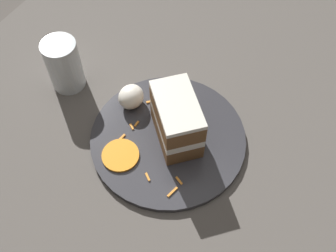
{
  "coord_description": "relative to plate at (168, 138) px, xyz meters",
  "views": [
    {
      "loc": [
        -0.34,
        -0.16,
        0.7
      ],
      "look_at": [
        0.02,
        0.04,
        0.08
      ],
      "focal_mm": 42.0,
      "sensor_mm": 36.0,
      "label": 1
    }
  ],
  "objects": [
    {
      "name": "orange_garnish",
      "position": [
        -0.08,
        0.06,
        0.01
      ],
      "size": [
        0.07,
        0.07,
        0.0
      ],
      "primitive_type": "cylinder",
      "color": "orange",
      "rests_on": "plate"
    },
    {
      "name": "plate",
      "position": [
        0.0,
        0.0,
        0.0
      ],
      "size": [
        0.31,
        0.31,
        0.01
      ],
      "primitive_type": "cylinder",
      "color": "#333338",
      "rests_on": "dining_table"
    },
    {
      "name": "carrot_shreds_scatter",
      "position": [
        -0.02,
        0.02,
        0.01
      ],
      "size": [
        0.23,
        0.15,
        0.0
      ],
      "color": "orange",
      "rests_on": "plate"
    },
    {
      "name": "ground_plane",
      "position": [
        -0.02,
        -0.04,
        -0.04
      ],
      "size": [
        6.0,
        6.0,
        0.0
      ],
      "primitive_type": "plane",
      "color": "#4C4742",
      "rests_on": "ground"
    },
    {
      "name": "cake_slice",
      "position": [
        0.01,
        -0.01,
        0.06
      ],
      "size": [
        0.14,
        0.14,
        0.11
      ],
      "rotation": [
        0.0,
        0.0,
        2.35
      ],
      "color": "brown",
      "rests_on": "plate"
    },
    {
      "name": "cream_dollop",
      "position": [
        0.03,
        0.1,
        0.03
      ],
      "size": [
        0.06,
        0.05,
        0.05
      ],
      "primitive_type": "ellipsoid",
      "color": "white",
      "rests_on": "plate"
    },
    {
      "name": "dining_table",
      "position": [
        -0.02,
        -0.04,
        -0.02
      ],
      "size": [
        1.26,
        1.14,
        0.03
      ],
      "primitive_type": "cube",
      "color": "#56514C",
      "rests_on": "ground"
    },
    {
      "name": "drinking_glass",
      "position": [
        0.02,
        0.26,
        0.04
      ],
      "size": [
        0.07,
        0.07,
        0.12
      ],
      "color": "silver",
      "rests_on": "dining_table"
    }
  ]
}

